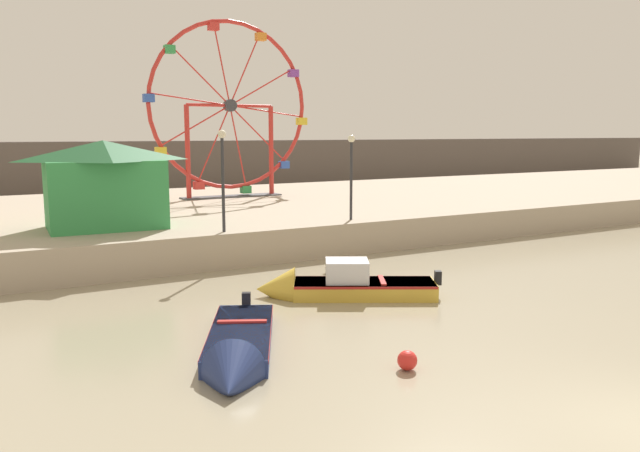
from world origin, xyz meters
TOP-DOWN VIEW (x-y plane):
  - quay_promenade at (0.00, 26.00)m, footprint 110.00×20.16m
  - distant_town_skyline at (0.00, 49.09)m, footprint 140.00×3.00m
  - motorboat_navy_blue at (-5.35, 6.73)m, footprint 3.73×5.59m
  - motorboat_mustard_yellow at (-0.54, 10.58)m, footprint 5.61×3.99m
  - ferris_wheel_red_frame at (3.21, 28.69)m, footprint 9.91×1.20m
  - carnival_booth_green_kiosk at (-5.62, 19.78)m, footprint 4.94×3.50m
  - promenade_lamp_near at (-1.90, 16.52)m, footprint 0.32×0.32m
  - promenade_lamp_far at (4.13, 16.97)m, footprint 0.32×0.32m
  - mooring_buoy_orange at (-2.28, 4.47)m, footprint 0.44×0.44m

SIDE VIEW (x-z plane):
  - motorboat_navy_blue at x=-5.35m, z-range -0.48..0.91m
  - mooring_buoy_orange at x=-2.28m, z-range 0.00..0.44m
  - motorboat_mustard_yellow at x=-0.54m, z-range -0.45..1.17m
  - quay_promenade at x=0.00m, z-range 0.00..1.37m
  - distant_town_skyline at x=0.00m, z-range 0.00..4.40m
  - carnival_booth_green_kiosk at x=-5.62m, z-range 1.43..4.91m
  - promenade_lamp_far at x=4.13m, z-range 1.95..5.62m
  - promenade_lamp_near at x=-1.90m, z-range 1.97..5.84m
  - ferris_wheel_red_frame at x=3.21m, z-range 1.39..11.53m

